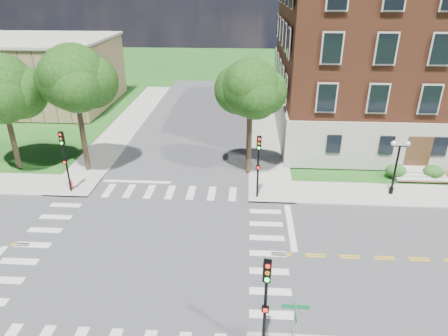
# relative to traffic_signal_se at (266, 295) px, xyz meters

# --- Properties ---
(ground) EXTENTS (160.00, 160.00, 0.00)m
(ground) POSITION_rel_traffic_signal_se_xyz_m (-6.70, 6.94, -3.19)
(ground) COLOR #1B5016
(ground) RESTS_ON ground
(road_ew) EXTENTS (90.00, 12.00, 0.01)m
(road_ew) POSITION_rel_traffic_signal_se_xyz_m (-6.70, 6.94, -3.18)
(road_ew) COLOR #3D3D3F
(road_ew) RESTS_ON ground
(road_ns) EXTENTS (12.00, 90.00, 0.01)m
(road_ns) POSITION_rel_traffic_signal_se_xyz_m (-6.70, 6.94, -3.18)
(road_ns) COLOR #3D3D3F
(road_ns) RESTS_ON ground
(sidewalk_ne) EXTENTS (34.00, 34.00, 0.12)m
(sidewalk_ne) POSITION_rel_traffic_signal_se_xyz_m (8.68, 22.32, -3.13)
(sidewalk_ne) COLOR #9E9B93
(sidewalk_ne) RESTS_ON ground
(sidewalk_nw) EXTENTS (34.00, 34.00, 0.12)m
(sidewalk_nw) POSITION_rel_traffic_signal_se_xyz_m (-22.07, 22.32, -3.13)
(sidewalk_nw) COLOR #9E9B93
(sidewalk_nw) RESTS_ON ground
(crosswalk_east) EXTENTS (2.20, 10.20, 0.02)m
(crosswalk_east) POSITION_rel_traffic_signal_se_xyz_m (0.50, 6.94, -3.19)
(crosswalk_east) COLOR silver
(crosswalk_east) RESTS_ON ground
(stop_bar_east) EXTENTS (0.40, 5.50, 0.00)m
(stop_bar_east) POSITION_rel_traffic_signal_se_xyz_m (2.10, 9.94, -3.19)
(stop_bar_east) COLOR silver
(stop_bar_east) RESTS_ON ground
(main_building) EXTENTS (30.60, 22.40, 16.50)m
(main_building) POSITION_rel_traffic_signal_se_xyz_m (17.30, 28.93, 5.15)
(main_building) COLOR #AAA796
(main_building) RESTS_ON ground
(secondary_building) EXTENTS (20.40, 15.40, 8.30)m
(secondary_building) POSITION_rel_traffic_signal_se_xyz_m (-28.70, 36.94, 1.09)
(secondary_building) COLOR #917B50
(secondary_building) RESTS_ON ground
(tree_b) EXTENTS (5.50, 5.50, 9.65)m
(tree_b) POSITION_rel_traffic_signal_se_xyz_m (-20.50, 17.65, 3.81)
(tree_b) COLOR #322719
(tree_b) RESTS_ON ground
(tree_c) EXTENTS (5.24, 5.24, 10.44)m
(tree_c) POSITION_rel_traffic_signal_se_xyz_m (-14.39, 17.58, 4.72)
(tree_c) COLOR #322719
(tree_c) RESTS_ON ground
(tree_d) EXTENTS (4.58, 4.58, 9.44)m
(tree_d) POSITION_rel_traffic_signal_se_xyz_m (-0.75, 17.90, 4.04)
(tree_d) COLOR #322719
(tree_d) RESTS_ON ground
(traffic_signal_se) EXTENTS (0.36, 0.41, 4.80)m
(traffic_signal_se) POSITION_rel_traffic_signal_se_xyz_m (0.00, 0.00, 0.00)
(traffic_signal_se) COLOR black
(traffic_signal_se) RESTS_ON ground
(traffic_signal_ne) EXTENTS (0.34, 0.38, 4.80)m
(traffic_signal_ne) POSITION_rel_traffic_signal_se_xyz_m (-0.07, 13.66, 0.00)
(traffic_signal_ne) COLOR black
(traffic_signal_ne) RESTS_ON ground
(traffic_signal_nw) EXTENTS (0.35, 0.39, 4.80)m
(traffic_signal_nw) POSITION_rel_traffic_signal_se_xyz_m (-14.28, 13.70, 0.00)
(traffic_signal_nw) COLOR black
(traffic_signal_nw) RESTS_ON ground
(twin_lamp_west) EXTENTS (1.36, 0.36, 4.23)m
(twin_lamp_west) POSITION_rel_traffic_signal_se_xyz_m (10.07, 14.81, -0.66)
(twin_lamp_west) COLOR black
(twin_lamp_west) RESTS_ON ground
(street_sign_pole) EXTENTS (1.10, 1.10, 3.10)m
(street_sign_pole) POSITION_rel_traffic_signal_se_xyz_m (1.17, -0.48, -0.88)
(street_sign_pole) COLOR gray
(street_sign_pole) RESTS_ON ground
(fire_hydrant) EXTENTS (0.35, 0.35, 0.75)m
(fire_hydrant) POSITION_rel_traffic_signal_se_xyz_m (-14.44, 14.11, -2.72)
(fire_hydrant) COLOR #B51E0D
(fire_hydrant) RESTS_ON ground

